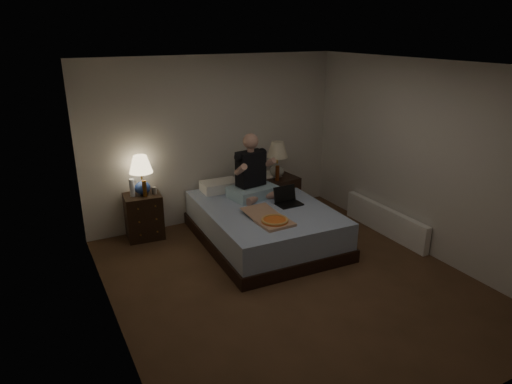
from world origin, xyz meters
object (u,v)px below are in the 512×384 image
nightstand_left (144,216)px  lamp_left (141,175)px  bed (264,224)px  beer_bottle_right (277,173)px  laptop (289,197)px  person (253,166)px  beer_bottle_left (145,188)px  radiator (385,221)px  pizza_box (275,221)px  lamp_right (277,160)px  nightstand_right (279,197)px  water_bottle (132,188)px  soda_can (154,191)px

nightstand_left → lamp_left: (0.02, 0.00, 0.60)m
bed → beer_bottle_right: size_ratio=9.27×
beer_bottle_right → laptop: size_ratio=0.68×
beer_bottle_right → person: size_ratio=0.25×
beer_bottle_left → laptop: bearing=-28.5°
bed → radiator: bed is taller
pizza_box → laptop: bearing=41.0°
lamp_right → laptop: bearing=-108.6°
nightstand_right → water_bottle: (-2.21, 0.26, 0.44)m
beer_bottle_left → beer_bottle_right: bearing=-8.9°
lamp_right → beer_bottle_right: 0.24m
nightstand_left → person: bearing=-15.4°
lamp_right → soda_can: bearing=174.3°
lamp_right → radiator: lamp_right is taller
bed → water_bottle: bearing=152.0°
nightstand_right → water_bottle: water_bottle is taller
water_bottle → soda_can: water_bottle is taller
beer_bottle_left → beer_bottle_right: (1.94, -0.31, 0.02)m
lamp_right → person: person is taller
bed → laptop: bearing=-18.1°
water_bottle → person: person is taller
nightstand_right → lamp_left: (-2.06, 0.27, 0.59)m
nightstand_right → beer_bottle_left: beer_bottle_left is taller
lamp_left → radiator: lamp_left is taller
lamp_left → water_bottle: size_ratio=2.24×
soda_can → lamp_left: bearing=157.7°
pizza_box → nightstand_right: bearing=55.1°
bed → person: (0.03, 0.39, 0.73)m
beer_bottle_left → radiator: beer_bottle_left is taller
bed → beer_bottle_left: size_ratio=9.27×
water_bottle → person: bearing=-18.1°
nightstand_right → soda_can: soda_can is taller
radiator → bed: bearing=160.4°
nightstand_right → beer_bottle_right: (-0.11, -0.13, 0.45)m
person → radiator: (1.66, -0.99, -0.80)m
bed → nightstand_left: bearing=149.6°
lamp_right → radiator: size_ratio=0.35×
nightstand_left → water_bottle: 0.47m
bed → radiator: bearing=-17.4°
lamp_left → beer_bottle_right: (1.95, -0.40, -0.15)m
pizza_box → lamp_right: bearing=56.5°
nightstand_left → nightstand_right: 2.10m
beer_bottle_left → water_bottle: bearing=151.5°
bed → nightstand_right: 0.91m
beer_bottle_right → radiator: beer_bottle_right is taller
nightstand_right → person: 0.93m
beer_bottle_right → pizza_box: bearing=-121.5°
lamp_left → pizza_box: bearing=-50.6°
lamp_right → beer_bottle_left: size_ratio=2.43×
nightstand_left → water_bottle: bearing=-169.1°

